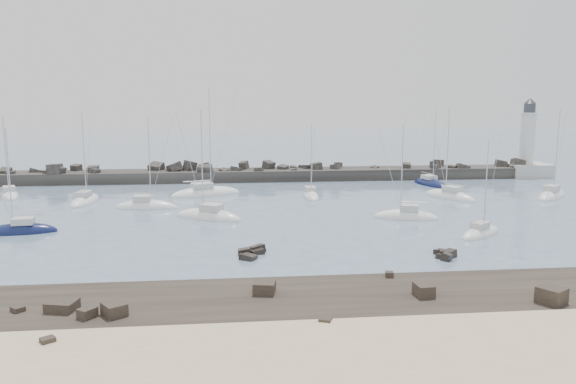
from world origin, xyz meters
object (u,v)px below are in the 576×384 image
object	(u,v)px
sailboat_4	(206,194)
sailboat_10	(450,197)
sailboat_5	(209,217)
sailboat_1	(10,196)
lighthouse	(526,159)
sailboat_9	(406,217)
sailboat_12	(552,196)
sailboat_13	(146,207)
sailboat_2	(20,232)
sailboat_8	(430,184)
sailboat_7	(481,234)
sailboat_3	(85,202)
sailboat_6	(310,196)

from	to	relation	value
sailboat_4	sailboat_10	bearing A→B (deg)	-9.72
sailboat_5	sailboat_10	bearing A→B (deg)	17.14
sailboat_10	sailboat_5	bearing A→B (deg)	-162.86
sailboat_1	lighthouse	bearing A→B (deg)	8.68
sailboat_9	sailboat_12	distance (m)	27.49
sailboat_1	sailboat_5	size ratio (longest dim) A/B	0.90
sailboat_1	sailboat_13	size ratio (longest dim) A/B	0.97
sailboat_4	sailboat_13	bearing A→B (deg)	-128.04
sailboat_2	sailboat_4	distance (m)	28.11
sailboat_4	sailboat_8	distance (m)	36.26
sailboat_5	sailboat_13	world-z (taller)	sailboat_5
sailboat_5	sailboat_8	world-z (taller)	sailboat_5
sailboat_7	sailboat_2	bearing A→B (deg)	173.04
sailboat_4	sailboat_5	distance (m)	16.19
sailboat_3	sailboat_13	distance (m)	10.01
sailboat_3	sailboat_2	bearing A→B (deg)	-98.04
sailboat_5	sailboat_13	xyz separation A→B (m)	(-8.17, 7.03, -0.00)
lighthouse	sailboat_8	bearing A→B (deg)	-157.54
sailboat_1	sailboat_9	world-z (taller)	sailboat_1
sailboat_5	sailboat_12	distance (m)	48.77
sailboat_3	sailboat_8	world-z (taller)	sailboat_8
sailboat_5	sailboat_6	world-z (taller)	sailboat_5
lighthouse	sailboat_10	distance (m)	30.22
sailboat_10	lighthouse	bearing A→B (deg)	42.44
sailboat_4	sailboat_10	world-z (taller)	sailboat_4
sailboat_6	sailboat_13	bearing A→B (deg)	-164.92
sailboat_3	sailboat_10	size ratio (longest dim) A/B	0.96
sailboat_2	sailboat_3	distance (m)	17.16
sailboat_13	sailboat_10	bearing A→B (deg)	4.47
lighthouse	sailboat_13	bearing A→B (deg)	-159.71
sailboat_3	sailboat_12	size ratio (longest dim) A/B	0.97
sailboat_10	sailboat_3	bearing A→B (deg)	178.21
sailboat_3	sailboat_6	bearing A→B (deg)	2.10
sailboat_7	sailboat_3	bearing A→B (deg)	153.20
sailboat_5	sailboat_6	bearing A→B (deg)	43.04
sailboat_7	sailboat_12	distance (m)	28.17
sailboat_9	sailboat_13	distance (m)	32.53
sailboat_1	sailboat_5	world-z (taller)	sailboat_5
sailboat_1	sailboat_9	size ratio (longest dim) A/B	1.02
sailboat_2	sailboat_5	xyz separation A→B (m)	(19.35, 5.15, 0.01)
sailboat_9	sailboat_2	bearing A→B (deg)	-176.28
sailboat_4	sailboat_3	bearing A→B (deg)	-164.82
sailboat_9	sailboat_10	distance (m)	16.37
sailboat_3	sailboat_10	bearing A→B (deg)	-1.79
sailboat_9	sailboat_1	bearing A→B (deg)	158.81
sailboat_13	sailboat_12	bearing A→B (deg)	2.18
sailboat_8	sailboat_9	xyz separation A→B (m)	(-11.80, -24.40, 0.02)
sailboat_6	sailboat_5	bearing A→B (deg)	-136.96
sailboat_3	sailboat_12	xyz separation A→B (m)	(64.85, -2.68, 0.02)
sailboat_8	sailboat_10	world-z (taller)	sailboat_10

